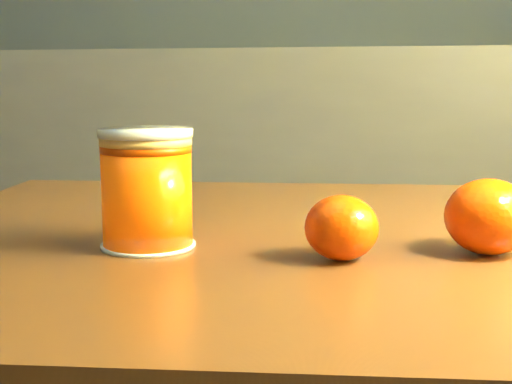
# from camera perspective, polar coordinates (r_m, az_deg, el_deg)

# --- Properties ---
(kitchen_counter) EXTENTS (3.15, 0.60, 0.90)m
(kitchen_counter) POSITION_cam_1_polar(r_m,az_deg,el_deg) (2.30, -11.66, -0.42)
(kitchen_counter) COLOR #57575C
(kitchen_counter) RESTS_ON ground
(table) EXTENTS (1.01, 0.79, 0.68)m
(table) POSITION_cam_1_polar(r_m,az_deg,el_deg) (0.70, 8.94, -10.42)
(table) COLOR brown
(table) RESTS_ON ground
(juice_glass) EXTENTS (0.08, 0.08, 0.10)m
(juice_glass) POSITION_cam_1_polar(r_m,az_deg,el_deg) (0.62, -8.72, 0.23)
(juice_glass) COLOR #FF5505
(juice_glass) RESTS_ON table
(orange_front) EXTENTS (0.08, 0.08, 0.05)m
(orange_front) POSITION_cam_1_polar(r_m,az_deg,el_deg) (0.58, 6.87, -2.85)
(orange_front) COLOR #E54304
(orange_front) RESTS_ON table
(orange_back) EXTENTS (0.07, 0.07, 0.06)m
(orange_back) POSITION_cam_1_polar(r_m,az_deg,el_deg) (0.62, 18.10, -1.88)
(orange_back) COLOR #E54304
(orange_back) RESTS_ON table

